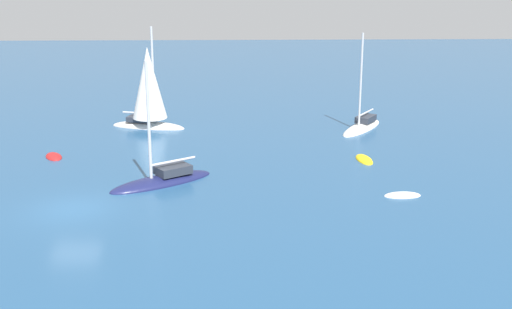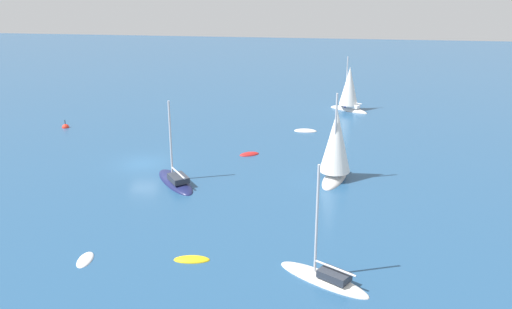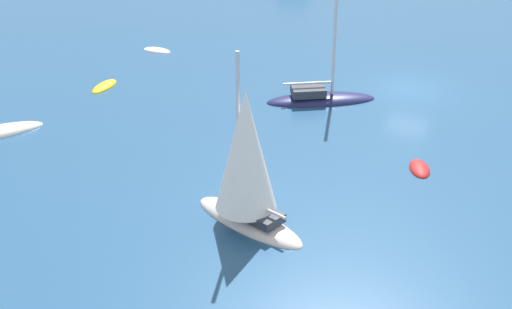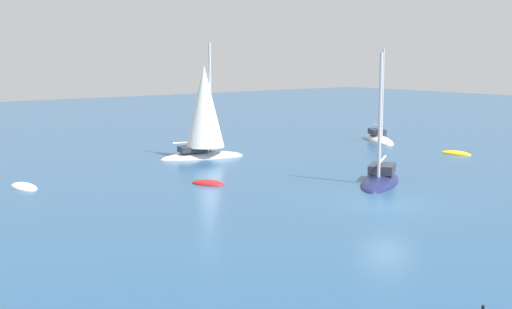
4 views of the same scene
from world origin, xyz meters
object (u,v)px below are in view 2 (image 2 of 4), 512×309
object	(u,v)px
rib	(305,131)
tender	(249,155)
yacht_1	(336,149)
ketch	(176,181)
sloop	(324,278)
skiff	(192,260)
yacht	(349,91)
dinghy	(85,260)
channel_buoy	(66,127)

from	to	relation	value
rib	tender	world-z (taller)	tender
yacht_1	ketch	size ratio (longest dim) A/B	1.10
sloop	skiff	bearing A→B (deg)	22.96
rib	yacht_1	distance (m)	13.89
tender	sloop	world-z (taller)	sloop
yacht	dinghy	bearing A→B (deg)	97.27
ketch	sloop	size ratio (longest dim) A/B	0.97
skiff	channel_buoy	world-z (taller)	channel_buoy
skiff	yacht_1	xyz separation A→B (m)	(-9.29, -14.76, 2.75)
yacht_1	channel_buoy	distance (m)	31.73
skiff	channel_buoy	distance (m)	33.22
skiff	yacht	bearing A→B (deg)	67.40
yacht	channel_buoy	world-z (taller)	yacht
yacht	yacht_1	bearing A→B (deg)	117.53
skiff	ketch	xyz separation A→B (m)	(4.11, -12.35, 0.14)
tender	channel_buoy	bearing A→B (deg)	-43.57
yacht	tender	distance (m)	20.05
dinghy	channel_buoy	xyz separation A→B (m)	(13.33, -27.22, 0.00)
yacht	tender	world-z (taller)	yacht
yacht	tender	bearing A→B (deg)	92.32
tender	channel_buoy	size ratio (longest dim) A/B	1.70
dinghy	yacht_1	bearing A→B (deg)	130.28
dinghy	tender	world-z (taller)	tender
ketch	channel_buoy	distance (m)	21.32
yacht	yacht_1	xyz separation A→B (m)	(2.08, 22.33, 0.30)
rib	dinghy	distance (m)	31.70
rib	skiff	xyz separation A→B (m)	(6.41, 28.07, 0.00)
ketch	rib	bearing A→B (deg)	-68.48
rib	skiff	size ratio (longest dim) A/B	1.03
dinghy	sloop	world-z (taller)	sloop
tender	channel_buoy	xyz separation A→B (m)	(21.34, -6.51, 0.00)
yacht	channel_buoy	distance (m)	33.29
rib	dinghy	bearing A→B (deg)	65.61
ketch	tender	bearing A→B (deg)	-69.89
yacht_1	ketch	bearing A→B (deg)	-65.10
ketch	sloop	distance (m)	18.63
skiff	channel_buoy	size ratio (longest dim) A/B	1.88
ketch	sloop	world-z (taller)	sloop
yacht	sloop	xyz separation A→B (m)	(2.97, 38.55, -2.30)
sloop	channel_buoy	xyz separation A→B (m)	(28.48, -27.92, -0.14)
dinghy	channel_buoy	bearing A→B (deg)	-157.69
tender	ketch	distance (m)	9.30
yacht	ketch	size ratio (longest dim) A/B	0.95
dinghy	yacht_1	distance (m)	22.49
rib	yacht_1	bearing A→B (deg)	102.35
yacht	dinghy	xyz separation A→B (m)	(18.12, 37.85, -2.44)
channel_buoy	skiff	bearing A→B (deg)	127.21
yacht_1	sloop	distance (m)	16.46
tender	channel_buoy	distance (m)	22.31
ketch	yacht	bearing A→B (deg)	-66.70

